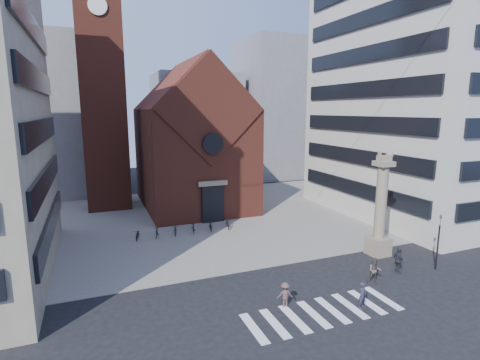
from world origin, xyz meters
name	(u,v)px	position (x,y,z in m)	size (l,w,h in m)	color
ground	(290,291)	(0.00, 0.00, 0.00)	(120.00, 120.00, 0.00)	black
piazza	(207,217)	(0.00, 19.00, 0.03)	(46.00, 30.00, 0.05)	gray
zebra_crossing	(323,312)	(0.55, -3.00, 0.01)	(10.20, 3.20, 0.01)	white
church	(192,142)	(0.00, 25.04, 7.98)	(12.00, 16.65, 18.00)	brown
campanile	(101,77)	(-10.00, 28.00, 15.74)	(5.50, 5.50, 31.20)	brown
building_right	(429,73)	(24.00, 12.00, 16.00)	(18.00, 22.00, 32.00)	beige
bg_block_left	(25,117)	(-20.00, 40.00, 11.00)	(16.00, 14.00, 22.00)	gray
bg_block_mid	(196,127)	(6.00, 45.00, 9.00)	(14.00, 12.00, 18.00)	gray
bg_block_right	(284,110)	(22.00, 42.00, 12.00)	(16.00, 14.00, 24.00)	gray
lion_column	(380,215)	(10.01, 3.00, 3.46)	(1.63, 1.60, 8.68)	gray
traffic_light	(438,241)	(12.00, -1.00, 2.29)	(0.13, 0.16, 4.30)	black
pedestrian_0	(362,295)	(3.01, -3.48, 0.84)	(0.61, 0.40, 1.67)	#2D2B3B
pedestrian_1	(375,270)	(6.09, -1.05, 0.91)	(0.89, 0.69, 1.83)	#534842
pedestrian_2	(398,260)	(8.86, -0.40, 0.97)	(1.14, 0.48, 1.95)	#2A2C33
pedestrian_3	(285,294)	(-1.25, -1.53, 0.78)	(1.00, 0.58, 1.55)	brown
scooter_0	(138,234)	(-8.22, 14.21, 0.52)	(0.63, 1.80, 0.95)	black
scooter_1	(157,232)	(-6.44, 14.21, 0.58)	(0.49, 1.75, 1.05)	black
scooter_2	(175,230)	(-4.66, 14.21, 0.52)	(0.63, 1.80, 0.95)	black
scooter_3	(193,227)	(-2.88, 14.21, 0.58)	(0.49, 1.75, 1.05)	black
scooter_4	(211,226)	(-1.09, 14.21, 0.52)	(0.63, 1.80, 0.95)	black
scooter_5	(227,223)	(0.69, 14.21, 0.58)	(0.49, 1.75, 1.05)	black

